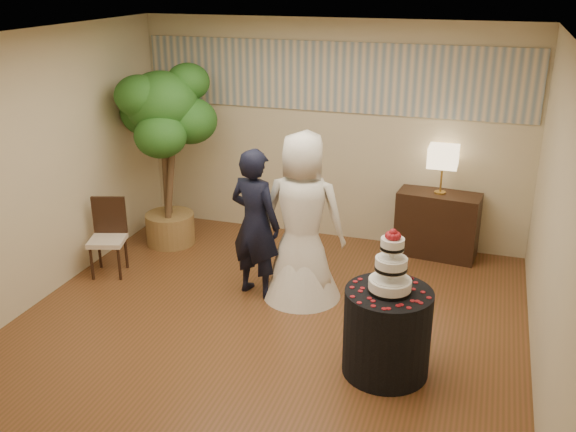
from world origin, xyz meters
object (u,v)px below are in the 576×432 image
(table_lamp, at_px, (442,170))
(ficus_tree, at_px, (165,156))
(bride, at_px, (302,217))
(console, at_px, (437,224))
(side_chair, at_px, (107,238))
(wedding_cake, at_px, (391,261))
(cake_table, at_px, (387,332))
(groom, at_px, (255,224))

(table_lamp, relative_size, ficus_tree, 0.25)
(bride, distance_m, ficus_tree, 2.23)
(bride, distance_m, console, 2.06)
(ficus_tree, xyz_separation_m, side_chair, (-0.25, -1.03, -0.72))
(wedding_cake, distance_m, side_chair, 3.59)
(cake_table, distance_m, ficus_tree, 3.80)
(wedding_cake, xyz_separation_m, table_lamp, (0.17, 2.66, 0.02))
(cake_table, relative_size, wedding_cake, 1.38)
(ficus_tree, bearing_deg, table_lamp, 11.43)
(groom, relative_size, wedding_cake, 2.87)
(bride, xyz_separation_m, cake_table, (1.11, -1.13, -0.52))
(cake_table, bearing_deg, bride, 134.40)
(cake_table, xyz_separation_m, table_lamp, (0.17, 2.66, 0.71))
(console, bearing_deg, bride, -123.75)
(bride, bearing_deg, wedding_cake, 131.84)
(groom, height_order, bride, bride)
(wedding_cake, bearing_deg, ficus_tree, 147.61)
(console, bearing_deg, side_chair, -148.49)
(groom, relative_size, table_lamp, 2.83)
(console, bearing_deg, ficus_tree, -162.56)
(groom, distance_m, side_chair, 1.84)
(console, relative_size, side_chair, 1.09)
(wedding_cake, relative_size, table_lamp, 0.99)
(ficus_tree, bearing_deg, wedding_cake, -32.39)
(groom, distance_m, wedding_cake, 1.92)
(bride, relative_size, cake_table, 2.31)
(bride, relative_size, wedding_cake, 3.20)
(table_lamp, bearing_deg, side_chair, -154.50)
(side_chair, bearing_deg, cake_table, -32.92)
(table_lamp, distance_m, ficus_tree, 3.38)
(table_lamp, bearing_deg, wedding_cake, -93.64)
(groom, bearing_deg, side_chair, 18.47)
(cake_table, bearing_deg, console, 86.36)
(ficus_tree, bearing_deg, bride, -22.98)
(ficus_tree, bearing_deg, side_chair, -103.86)
(bride, height_order, wedding_cake, bride)
(cake_table, relative_size, table_lamp, 1.37)
(table_lamp, xyz_separation_m, ficus_tree, (-3.31, -0.67, 0.07))
(groom, bearing_deg, cake_table, 163.09)
(groom, relative_size, ficus_tree, 0.70)
(groom, xyz_separation_m, wedding_cake, (1.60, -1.04, 0.26))
(ficus_tree, bearing_deg, groom, -31.78)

